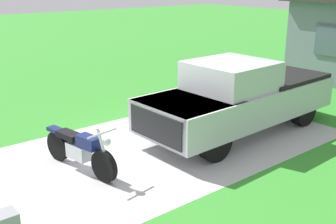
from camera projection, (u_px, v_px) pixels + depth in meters
name	position (u px, v px, depth m)	size (l,w,h in m)	color
ground_plane	(162.00, 147.00, 9.80)	(80.00, 80.00, 0.00)	#348A2D
driveway_pad	(162.00, 146.00, 9.80)	(4.66, 8.75, 0.01)	#B2B2B2
motorcycle	(80.00, 149.00, 8.45)	(2.20, 0.75, 1.09)	black
pickup_truck	(241.00, 96.00, 10.52)	(2.19, 5.69, 1.90)	black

